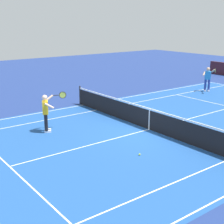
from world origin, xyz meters
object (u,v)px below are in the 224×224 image
Objects in this scene: tennis_net at (149,119)px; tennis_ball at (140,154)px; tennis_player_near at (46,111)px; tennis_player_far at (208,78)px.

tennis_net is 177.27× the size of tennis_ball.
tennis_player_near is 4.74m from tennis_ball.
tennis_player_far is at bearing -157.98° from tennis_net.
tennis_player_far is (-12.65, -1.09, 0.00)m from tennis_player_near.
tennis_ball is at bearing 39.85° from tennis_net.
tennis_net is 6.89× the size of tennis_player_far.
tennis_player_near is at bearing -33.62° from tennis_net.
tennis_player_far reaches higher than tennis_net.
tennis_net is at bearing 22.02° from tennis_player_far.
tennis_net is at bearing 146.38° from tennis_player_near.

